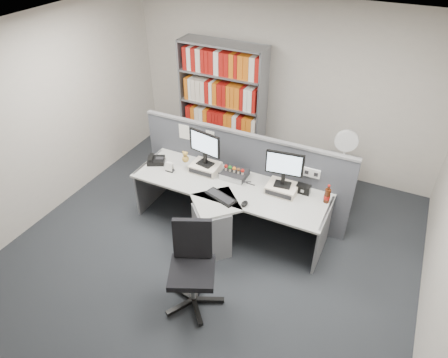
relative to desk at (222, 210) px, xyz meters
The scene contains 21 objects.
ground 0.75m from the desk, 90.00° to the right, with size 5.50×5.50×0.00m, color #2C2F34.
room_shell 1.46m from the desk, 90.00° to the right, with size 5.04×5.54×2.72m.
partition 0.68m from the desk, 89.59° to the left, with size 3.00×0.08×1.27m.
desk is the anchor object (origin of this frame).
monitor_riser_left 0.66m from the desk, 139.17° to the left, with size 0.38×0.31×0.10m.
monitor_riser_right 0.82m from the desk, 30.11° to the left, with size 0.38×0.31×0.10m.
monitor_left 0.88m from the desk, 139.02° to the left, with size 0.47×0.19×0.49m.
monitor_right 1.00m from the desk, 30.23° to the left, with size 0.47×0.18×0.48m.
desktop_pc 0.52m from the desk, 92.45° to the left, with size 0.32×0.29×0.09m.
figurines 0.57m from the desk, 92.55° to the left, with size 0.29×0.05×0.09m.
keyboard 0.29m from the desk, 77.00° to the right, with size 0.45×0.28×0.03m.
mouse 0.45m from the desk, 12.30° to the right, with size 0.07×0.12×0.04m, color black.
desk_phone 1.23m from the desk, 167.81° to the left, with size 0.31×0.30×0.10m.
desk_calendar 0.94m from the desk, 169.59° to the left, with size 0.11×0.08×0.13m.
plush_toy 0.89m from the desk, 156.07° to the left, with size 0.10×0.10×0.17m.
speaker 1.07m from the desk, 27.70° to the left, with size 0.18×0.10×0.12m, color black.
cola_bottle 1.34m from the desk, 19.14° to the left, with size 0.08×0.08×0.25m.
shelving_unit 2.12m from the desk, 115.96° to the left, with size 1.41×0.40×2.00m.
filing_cabinet 1.85m from the desk, 49.39° to the left, with size 0.45×0.61×0.70m.
desk_fan 1.93m from the desk, 49.38° to the left, with size 0.32×0.19×0.53m.
office_chair 1.06m from the desk, 81.64° to the right, with size 0.67×0.67×1.02m.
Camera 1 is at (1.78, -3.00, 3.80)m, focal length 32.21 mm.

